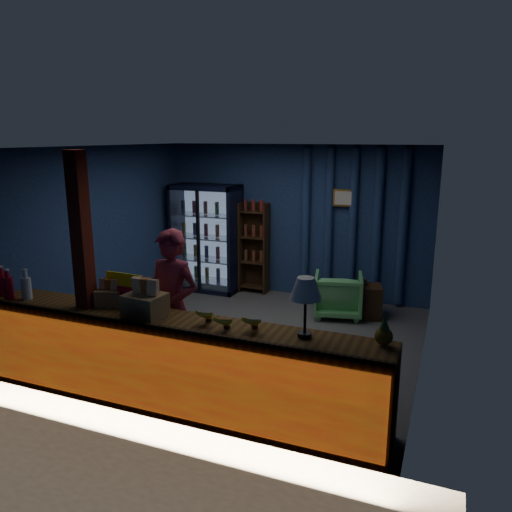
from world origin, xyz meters
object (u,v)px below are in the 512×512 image
(shopkeeper, at_px, (172,307))
(table_lamp, at_px, (306,291))
(pastry_tray, at_px, (149,314))
(green_chair, at_px, (338,295))

(shopkeeper, xyz_separation_m, table_lamp, (1.65, -0.43, 0.51))
(shopkeeper, distance_m, pastry_tray, 0.50)
(pastry_tray, height_order, table_lamp, table_lamp)
(green_chair, height_order, table_lamp, table_lamp)
(table_lamp, bearing_deg, green_chair, 96.89)
(shopkeeper, height_order, table_lamp, shopkeeper)
(shopkeeper, distance_m, green_chair, 3.09)
(shopkeeper, bearing_deg, green_chair, 68.70)
(table_lamp, bearing_deg, pastry_tray, -177.75)
(green_chair, relative_size, table_lamp, 1.31)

